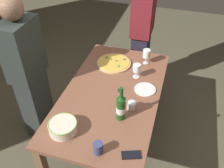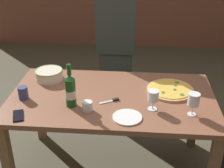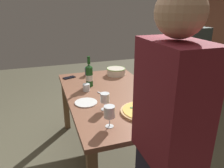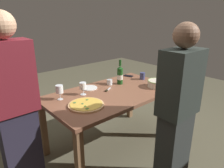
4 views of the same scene
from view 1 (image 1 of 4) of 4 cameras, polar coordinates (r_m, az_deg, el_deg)
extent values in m
plane|color=brown|center=(2.93, 0.00, -12.98)|extent=(8.00, 8.00, 0.00)
cube|color=brown|center=(2.39, 0.00, -2.31)|extent=(1.60, 0.90, 0.04)
cube|color=brown|center=(3.14, 10.89, -0.04)|extent=(0.07, 0.07, 0.71)
cube|color=brown|center=(3.27, -2.84, 2.53)|extent=(0.07, 0.07, 0.71)
cylinder|color=#DFB075|center=(2.74, 0.44, 4.81)|extent=(0.37, 0.37, 0.02)
cylinder|color=gold|center=(2.74, 0.44, 5.02)|extent=(0.34, 0.34, 0.01)
cylinder|color=#3D6237|center=(2.75, 1.08, 5.37)|extent=(0.03, 0.03, 0.00)
cylinder|color=#3B6925|center=(2.78, -0.26, 5.75)|extent=(0.02, 0.02, 0.00)
cylinder|color=#4B7438|center=(2.78, 2.87, 5.65)|extent=(0.03, 0.03, 0.00)
cylinder|color=#477535|center=(2.67, 1.60, 4.10)|extent=(0.03, 0.03, 0.00)
cylinder|color=#477429|center=(2.81, -1.27, 6.13)|extent=(0.04, 0.04, 0.00)
cylinder|color=silver|center=(2.05, -11.22, -9.69)|extent=(0.23, 0.23, 0.09)
torus|color=#94BC64|center=(2.02, -11.36, -8.96)|extent=(0.24, 0.24, 0.01)
cylinder|color=#194B1A|center=(2.07, 2.06, -5.67)|extent=(0.08, 0.08, 0.22)
cone|color=#194B1A|center=(1.98, 2.14, -3.21)|extent=(0.08, 0.08, 0.03)
cylinder|color=#194B1A|center=(1.94, 2.18, -1.87)|extent=(0.03, 0.03, 0.08)
cylinder|color=silver|center=(2.08, 2.05, -5.88)|extent=(0.08, 0.08, 0.06)
cylinder|color=white|center=(2.57, 5.55, 1.74)|extent=(0.07, 0.07, 0.00)
cylinder|color=white|center=(2.55, 5.60, 2.37)|extent=(0.01, 0.01, 0.07)
cylinder|color=white|center=(2.51, 5.70, 3.70)|extent=(0.08, 0.08, 0.08)
cylinder|color=white|center=(2.79, 7.75, 4.88)|extent=(0.06, 0.06, 0.00)
cylinder|color=white|center=(2.77, 7.82, 5.55)|extent=(0.01, 0.01, 0.08)
cylinder|color=white|center=(2.72, 7.97, 6.97)|extent=(0.08, 0.08, 0.09)
cylinder|color=#3A4171|center=(1.89, -3.21, -14.46)|extent=(0.07, 0.07, 0.10)
cylinder|color=white|center=(2.20, 4.54, -4.97)|extent=(0.07, 0.07, 0.08)
cylinder|color=white|center=(2.42, 7.61, -1.22)|extent=(0.21, 0.21, 0.01)
cube|color=black|center=(1.91, 4.44, -15.96)|extent=(0.11, 0.16, 0.01)
cube|color=silver|center=(2.33, 2.14, -2.87)|extent=(0.11, 0.07, 0.01)
cube|color=black|center=(2.38, 1.75, -1.60)|extent=(0.06, 0.04, 0.02)
cube|color=#2F3432|center=(2.91, -16.98, -4.16)|extent=(0.33, 0.20, 0.79)
cube|color=#2C342F|center=(2.50, -19.96, 7.37)|extent=(0.39, 0.24, 0.59)
sphere|color=#845F46|center=(2.33, -22.24, 15.85)|extent=(0.21, 0.21, 0.21)
cube|color=#252232|center=(3.42, 6.35, 5.45)|extent=(0.33, 0.20, 0.84)
cube|color=maroon|center=(3.07, 7.36, 16.79)|extent=(0.38, 0.24, 0.63)
camera|label=2|loc=(2.47, 58.01, 13.12)|focal=49.35mm
camera|label=3|loc=(3.70, 20.89, 26.51)|focal=35.18mm
camera|label=4|loc=(4.02, -20.44, 28.15)|focal=33.04mm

